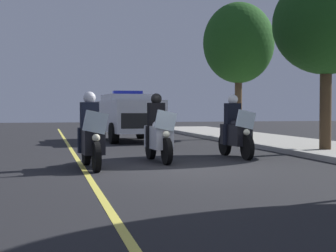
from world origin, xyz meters
The scene contains 8 objects.
ground_plane centered at (0.00, 0.00, 0.00)m, with size 80.00×80.00×0.00m, color black.
lane_stripe_center centered at (0.00, -2.17, 0.00)m, with size 48.00×0.12×0.01m, color #E0D14C.
police_motorcycle_lead_left centered at (-0.62, -1.99, 0.70)m, with size 2.14×0.61×1.72m.
police_motorcycle_lead_right centered at (-1.73, -0.23, 0.70)m, with size 2.14×0.61×1.72m.
police_motorcycle_trailing centered at (-2.43, 2.06, 0.70)m, with size 2.14×0.61×1.72m.
police_suv centered at (-10.40, 0.32, 1.07)m, with size 5.02×2.34×2.05m.
tree_mid_block centered at (-3.42, 5.29, 3.86)m, with size 3.22×3.22×5.30m.
tree_far_back centered at (-11.27, 5.38, 4.20)m, with size 3.14×3.14×5.91m.
Camera 1 is at (11.59, -2.99, 1.35)m, focal length 58.30 mm.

